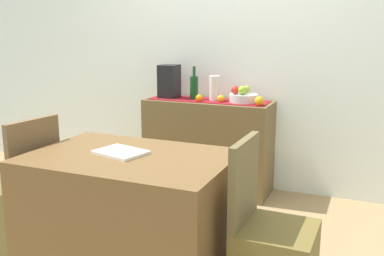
# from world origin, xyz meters

# --- Properties ---
(ground_plane) EXTENTS (6.40, 6.40, 0.02)m
(ground_plane) POSITION_xyz_m (0.00, 0.00, -0.01)
(ground_plane) COLOR #9E7F56
(ground_plane) RESTS_ON ground
(room_wall_rear) EXTENTS (6.40, 0.06, 2.70)m
(room_wall_rear) POSITION_xyz_m (0.00, 1.18, 1.35)
(room_wall_rear) COLOR white
(room_wall_rear) RESTS_ON ground
(sideboard_console) EXTENTS (1.14, 0.42, 0.83)m
(sideboard_console) POSITION_xyz_m (-0.17, 0.92, 0.42)
(sideboard_console) COLOR brown
(sideboard_console) RESTS_ON ground
(table_runner) EXTENTS (1.07, 0.32, 0.01)m
(table_runner) POSITION_xyz_m (-0.17, 0.92, 0.83)
(table_runner) COLOR maroon
(table_runner) RESTS_ON sideboard_console
(fruit_bowl) EXTENTS (0.25, 0.25, 0.07)m
(fruit_bowl) POSITION_xyz_m (0.15, 0.92, 0.87)
(fruit_bowl) COLOR silver
(fruit_bowl) RESTS_ON table_runner
(apple_right) EXTENTS (0.07, 0.07, 0.07)m
(apple_right) POSITION_xyz_m (0.15, 1.00, 0.94)
(apple_right) COLOR #98B032
(apple_right) RESTS_ON fruit_bowl
(apple_upper) EXTENTS (0.08, 0.08, 0.08)m
(apple_upper) POSITION_xyz_m (0.15, 0.88, 0.94)
(apple_upper) COLOR #84AA30
(apple_upper) RESTS_ON fruit_bowl
(apple_center) EXTENTS (0.07, 0.07, 0.07)m
(apple_center) POSITION_xyz_m (0.08, 0.90, 0.94)
(apple_center) COLOR red
(apple_center) RESTS_ON fruit_bowl
(wine_bottle) EXTENTS (0.07, 0.07, 0.30)m
(wine_bottle) POSITION_xyz_m (-0.31, 0.92, 0.94)
(wine_bottle) COLOR #11411A
(wine_bottle) RESTS_ON sideboard_console
(coffee_maker) EXTENTS (0.16, 0.18, 0.30)m
(coffee_maker) POSITION_xyz_m (-0.56, 0.92, 0.98)
(coffee_maker) COLOR black
(coffee_maker) RESTS_ON sideboard_console
(ceramic_vase) EXTENTS (0.09, 0.09, 0.22)m
(ceramic_vase) POSITION_xyz_m (-0.11, 0.92, 0.94)
(ceramic_vase) COLOR silver
(ceramic_vase) RESTS_ON sideboard_console
(orange_loose_mid) EXTENTS (0.07, 0.07, 0.07)m
(orange_loose_mid) POSITION_xyz_m (-0.03, 0.86, 0.87)
(orange_loose_mid) COLOR orange
(orange_loose_mid) RESTS_ON sideboard_console
(orange_loose_end) EXTENTS (0.08, 0.08, 0.08)m
(orange_loose_end) POSITION_xyz_m (0.32, 0.81, 0.87)
(orange_loose_end) COLOR orange
(orange_loose_end) RESTS_ON sideboard_console
(orange_loose_far) EXTENTS (0.07, 0.07, 0.07)m
(orange_loose_far) POSITION_xyz_m (-0.22, 0.82, 0.86)
(orange_loose_far) COLOR orange
(orange_loose_far) RESTS_ON sideboard_console
(dining_table) EXTENTS (1.17, 0.79, 0.74)m
(dining_table) POSITION_xyz_m (-0.08, -0.60, 0.37)
(dining_table) COLOR brown
(dining_table) RESTS_ON ground
(open_book) EXTENTS (0.32, 0.27, 0.02)m
(open_book) POSITION_xyz_m (-0.14, -0.59, 0.75)
(open_book) COLOR white
(open_book) RESTS_ON dining_table
(chair_near_window) EXTENTS (0.45, 0.45, 0.90)m
(chair_near_window) POSITION_xyz_m (-0.93, -0.60, 0.27)
(chair_near_window) COLOR brown
(chair_near_window) RESTS_ON ground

